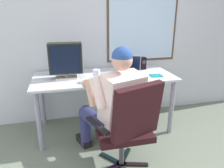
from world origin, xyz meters
TOP-DOWN VIEW (x-y plane):
  - wall_rear at (0.02, 2.03)m, footprint 5.63×0.08m
  - desk at (-0.18, 1.58)m, footprint 1.73×0.77m
  - office_chair at (-0.13, 0.71)m, footprint 0.68×0.62m
  - person_seated at (-0.21, 0.96)m, footprint 0.69×0.88m
  - crt_monitor at (-0.63, 1.58)m, footprint 0.39×0.21m
  - laptop at (0.15, 1.59)m, footprint 0.38×0.36m
  - wine_glass at (-0.31, 1.37)m, footprint 0.08×0.08m
  - desk_speaker at (0.40, 1.76)m, footprint 0.09×0.09m
  - cd_case at (0.45, 1.41)m, footprint 0.15×0.14m

SIDE VIEW (x-z plane):
  - office_chair at x=-0.13m, z-range 0.06..1.00m
  - person_seated at x=-0.21m, z-range 0.02..1.24m
  - desk at x=-0.18m, z-range 0.27..1.01m
  - cd_case at x=0.45m, z-range 0.74..0.75m
  - laptop at x=0.15m, z-range 0.68..0.91m
  - desk_speaker at x=0.40m, z-range 0.74..0.91m
  - wine_glass at x=-0.31m, z-range 0.77..0.91m
  - crt_monitor at x=-0.63m, z-range 0.76..1.18m
  - wall_rear at x=0.02m, z-range 0.00..2.67m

